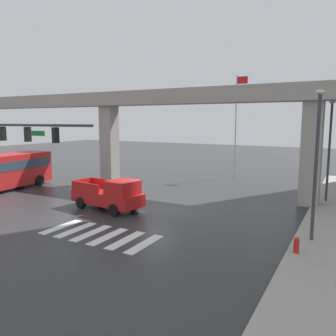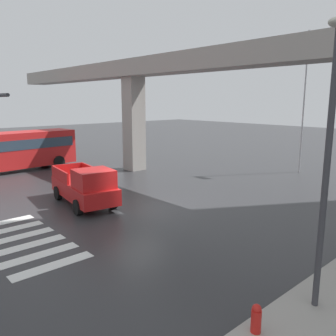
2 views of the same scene
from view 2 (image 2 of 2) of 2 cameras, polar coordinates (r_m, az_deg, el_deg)
ground_plane at (r=17.50m, az=-4.74°, el=-7.03°), size 120.00×120.00×0.00m
crosswalk_stripes at (r=14.99m, az=-22.63°, el=-10.99°), size 6.05×2.80×0.01m
elevated_overpass at (r=21.00m, az=8.97°, el=15.53°), size 54.89×1.98×8.36m
pickup_truck at (r=18.62m, az=-13.30°, el=-3.02°), size 5.31×2.60×2.08m
city_bus at (r=29.20m, az=-25.21°, el=2.72°), size 3.39×10.96×2.99m
street_lamp_near_corner at (r=9.16m, az=24.90°, el=4.66°), size 0.44×0.70×7.24m
fire_hydrant at (r=8.96m, az=14.20°, el=-23.08°), size 0.24×0.24×0.85m
flagpole at (r=27.91m, az=21.62°, el=11.38°), size 1.16×0.12×10.31m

